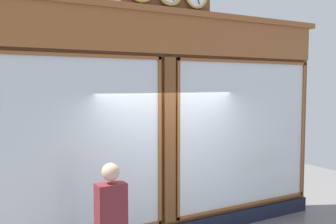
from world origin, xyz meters
The scene contains 2 objects.
shop_facade centered at (0.00, -0.13, 1.95)m, with size 6.67×0.42×4.41m.
pedestrian centered at (1.42, 1.10, 0.93)m, with size 0.36×0.22×1.69m.
Camera 1 is at (2.98, 5.33, 2.64)m, focal length 40.02 mm.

